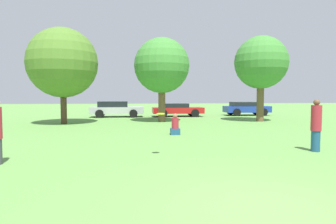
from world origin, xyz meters
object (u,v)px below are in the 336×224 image
Objects in this scene: frisbee at (161,114)px; tree_2 at (261,63)px; tree_1 at (162,66)px; parked_car_silver at (116,109)px; bystander_sitting at (175,126)px; tree_0 at (63,63)px; person_catcher at (316,125)px; parked_car_red at (177,109)px; parked_car_blue at (246,108)px.

frisbee is 13.93m from tree_2.
tree_1 is at bearing 175.59° from tree_2.
tree_1 reaches higher than parked_car_silver.
tree_2 is (7.03, 6.18, 3.79)m from bystander_sitting.
frisbee is 12.29m from tree_0.
tree_1 is (-4.24, 11.28, 3.09)m from person_catcher.
frisbee is 16.55m from parked_car_red.
tree_2 reaches higher than bystander_sitting.
person_catcher is 0.29× the size of tree_2.
frisbee is at bearing -2.08° from person_catcher.
parked_car_silver is 1.01× the size of parked_car_red.
person_catcher is 6.19m from bystander_sitting.
tree_0 is at bearing -178.71° from tree_2.
parked_car_blue reaches higher than parked_car_red.
parked_car_blue is at bearing 55.61° from bystander_sitting.
parked_car_silver is at bearing 99.01° from frisbee.
bystander_sitting is at bearing 77.11° from frisbee.
parked_car_silver is (-10.70, 5.31, -3.49)m from tree_2.
person_catcher is at bearing -104.93° from tree_2.
tree_1 is at bearing -73.77° from person_catcher.
person_catcher is at bearing -65.09° from parked_car_silver.
tree_0 is 1.03× the size of tree_2.
tree_0 is 10.63m from parked_car_red.
frisbee is at bearing -62.37° from tree_0.
tree_0 reaches higher than parked_car_red.
tree_0 is at bearing 117.63° from frisbee.
person_catcher is 0.28× the size of tree_0.
tree_0 reaches higher than parked_car_silver.
parked_car_silver is at bearing 62.00° from tree_0.
parked_car_blue is at bearing 2.45° from parked_car_silver.
tree_1 is (1.03, 11.49, 2.65)m from frisbee.
parked_car_silver is (-7.84, 16.04, -0.17)m from person_catcher.
tree_1 is at bearing 90.54° from bystander_sitting.
tree_2 reaches higher than tree_1.
tree_2 is at bearing -103.67° from parked_car_blue.
frisbee is at bearing -95.10° from tree_1.
parked_car_blue is at bearing 22.97° from tree_0.
tree_0 is (-6.65, 5.87, 3.59)m from bystander_sitting.
tree_1 is 1.31× the size of parked_car_silver.
parked_car_silver reaches higher than parked_car_red.
parked_car_red is (8.34, 5.68, -3.36)m from tree_0.
tree_1 is 7.12m from tree_2.
parked_car_red is (-2.49, 16.10, -0.24)m from person_catcher.
bystander_sitting is 11.67m from parked_car_red.
bystander_sitting is 0.16× the size of tree_0.
frisbee reaches higher than bystander_sitting.
tree_2 is (13.69, 0.31, 0.20)m from tree_0.
bystander_sitting is at bearing -99.44° from parked_car_red.
person_catcher is 5.28m from frisbee.
frisbee and parked_car_silver have the same top height.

